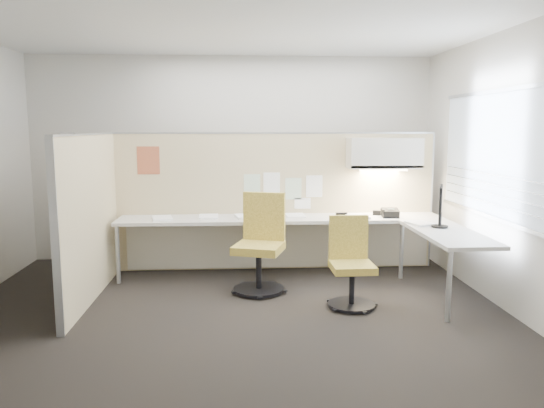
{
  "coord_description": "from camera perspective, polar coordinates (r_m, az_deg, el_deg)",
  "views": [
    {
      "loc": [
        0.08,
        -5.16,
        1.83
      ],
      "look_at": [
        0.46,
        0.8,
        0.96
      ],
      "focal_mm": 35.0,
      "sensor_mm": 36.0,
      "label": 1
    }
  ],
  "objects": [
    {
      "name": "paper_stack_5",
      "position": [
        6.3,
        15.6,
        -2.01
      ],
      "size": [
        0.31,
        0.36,
        0.02
      ],
      "primitive_type": "cube",
      "rotation": [
        0.0,
        0.0,
        0.31
      ],
      "color": "white",
      "rests_on": "desk"
    },
    {
      "name": "task_light_strip",
      "position": [
        6.82,
        11.9,
        3.61
      ],
      "size": [
        0.6,
        0.06,
        0.02
      ],
      "primitive_type": "cube",
      "color": "#FFEABF",
      "rests_on": "overhead_bin"
    },
    {
      "name": "paper_stack_1",
      "position": [
        6.57,
        -6.84,
        -1.35
      ],
      "size": [
        0.24,
        0.31,
        0.02
      ],
      "primitive_type": "cube",
      "rotation": [
        0.0,
        0.0,
        0.03
      ],
      "color": "white",
      "rests_on": "desk"
    },
    {
      "name": "coat_hook",
      "position": [
        5.32,
        -21.85,
        3.14
      ],
      "size": [
        0.18,
        0.47,
        1.4
      ],
      "color": "silver",
      "rests_on": "partition_left"
    },
    {
      "name": "ceiling",
      "position": [
        5.25,
        -4.67,
        18.91
      ],
      "size": [
        5.5,
        4.5,
        0.01
      ],
      "primitive_type": "cube",
      "color": "white",
      "rests_on": "wall_back"
    },
    {
      "name": "stapler",
      "position": [
        6.65,
        7.48,
        -1.13
      ],
      "size": [
        0.14,
        0.05,
        0.05
      ],
      "primitive_type": "cube",
      "rotation": [
        0.0,
        0.0,
        0.08
      ],
      "color": "black",
      "rests_on": "desk"
    },
    {
      "name": "paper_stack_4",
      "position": [
        6.58,
        9.19,
        -1.36
      ],
      "size": [
        0.28,
        0.33,
        0.03
      ],
      "primitive_type": "cube",
      "rotation": [
        0.0,
        0.0,
        0.17
      ],
      "color": "white",
      "rests_on": "desk"
    },
    {
      "name": "paper_stack_2",
      "position": [
        6.5,
        -2.88,
        -1.36
      ],
      "size": [
        0.29,
        0.34,
        0.04
      ],
      "primitive_type": "cube",
      "rotation": [
        0.0,
        0.0,
        0.2
      ],
      "color": "white",
      "rests_on": "desk"
    },
    {
      "name": "partition_left",
      "position": [
        5.96,
        -18.95,
        -1.44
      ],
      "size": [
        0.06,
        2.2,
        1.75
      ],
      "primitive_type": "cube",
      "color": "beige",
      "rests_on": "floor"
    },
    {
      "name": "desk",
      "position": [
        6.46,
        4.02,
        -2.73
      ],
      "size": [
        4.0,
        2.07,
        0.73
      ],
      "color": "beige",
      "rests_on": "floor"
    },
    {
      "name": "floor",
      "position": [
        5.48,
        -4.33,
        -11.35
      ],
      "size": [
        5.5,
        4.5,
        0.01
      ],
      "primitive_type": "cube",
      "color": "black",
      "rests_on": "ground"
    },
    {
      "name": "wall_back",
      "position": [
        7.43,
        -4.24,
        4.9
      ],
      "size": [
        5.5,
        0.02,
        2.8
      ],
      "primitive_type": "cube",
      "color": "beige",
      "rests_on": "ground"
    },
    {
      "name": "chair_right",
      "position": [
        5.54,
        8.47,
        -6.54
      ],
      "size": [
        0.48,
        0.48,
        0.91
      ],
      "rotation": [
        0.0,
        0.0,
        0.01
      ],
      "color": "black",
      "rests_on": "floor"
    },
    {
      "name": "wall_right",
      "position": [
        5.83,
        23.71,
        3.32
      ],
      "size": [
        0.02,
        4.5,
        2.8
      ],
      "primitive_type": "cube",
      "color": "beige",
      "rests_on": "ground"
    },
    {
      "name": "paper_stack_3",
      "position": [
        6.64,
        2.51,
        -1.23
      ],
      "size": [
        0.24,
        0.31,
        0.02
      ],
      "primitive_type": "cube",
      "rotation": [
        0.0,
        0.0,
        0.04
      ],
      "color": "white",
      "rests_on": "desk"
    },
    {
      "name": "overhead_bin",
      "position": [
        6.81,
        11.95,
        5.37
      ],
      "size": [
        0.9,
        0.36,
        0.38
      ],
      "primitive_type": "cube",
      "color": "beige",
      "rests_on": "partition_back"
    },
    {
      "name": "monitor",
      "position": [
        6.12,
        17.69,
        0.01
      ],
      "size": [
        0.19,
        0.41,
        0.46
      ],
      "rotation": [
        0.0,
        0.0,
        1.18
      ],
      "color": "black",
      "rests_on": "desk"
    },
    {
      "name": "phone",
      "position": [
        6.7,
        12.56,
        -0.96
      ],
      "size": [
        0.23,
        0.21,
        0.12
      ],
      "rotation": [
        0.0,
        0.0,
        -0.1
      ],
      "color": "black",
      "rests_on": "desk"
    },
    {
      "name": "pinned_papers",
      "position": [
        6.8,
        1.05,
        1.5
      ],
      "size": [
        1.01,
        0.0,
        0.47
      ],
      "color": "#8CBF8C",
      "rests_on": "partition_back"
    },
    {
      "name": "tape_dispenser",
      "position": [
        6.83,
        11.2,
        -0.93
      ],
      "size": [
        0.11,
        0.08,
        0.06
      ],
      "primitive_type": "cube",
      "rotation": [
        0.0,
        0.0,
        -0.26
      ],
      "color": "black",
      "rests_on": "desk"
    },
    {
      "name": "chair_left",
      "position": [
        5.96,
        -1.24,
        -4.59
      ],
      "size": [
        0.64,
        0.65,
        1.08
      ],
      "rotation": [
        0.0,
        0.0,
        -0.31
      ],
      "color": "black",
      "rests_on": "floor"
    },
    {
      "name": "paper_stack_0",
      "position": [
        6.55,
        -11.74,
        -1.5
      ],
      "size": [
        0.29,
        0.34,
        0.02
      ],
      "primitive_type": "cube",
      "rotation": [
        0.0,
        0.0,
        0.22
      ],
      "color": "white",
      "rests_on": "desk"
    },
    {
      "name": "wall_front",
      "position": [
        2.95,
        -5.13,
        -0.17
      ],
      "size": [
        5.5,
        0.02,
        2.8
      ],
      "primitive_type": "cube",
      "color": "beige",
      "rests_on": "ground"
    },
    {
      "name": "partition_back",
      "position": [
        6.85,
        0.36,
        0.22
      ],
      "size": [
        4.1,
        0.06,
        1.75
      ],
      "primitive_type": "cube",
      "color": "beige",
      "rests_on": "floor"
    },
    {
      "name": "window_pane",
      "position": [
        5.81,
        23.57,
        4.79
      ],
      "size": [
        0.01,
        2.8,
        1.3
      ],
      "primitive_type": "cube",
      "color": "#A5B4C0",
      "rests_on": "wall_right"
    },
    {
      "name": "poster",
      "position": [
        6.84,
        -13.16,
        4.58
      ],
      "size": [
        0.28,
        0.0,
        0.35
      ],
      "primitive_type": "cube",
      "color": "#F9581F",
      "rests_on": "partition_back"
    }
  ]
}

